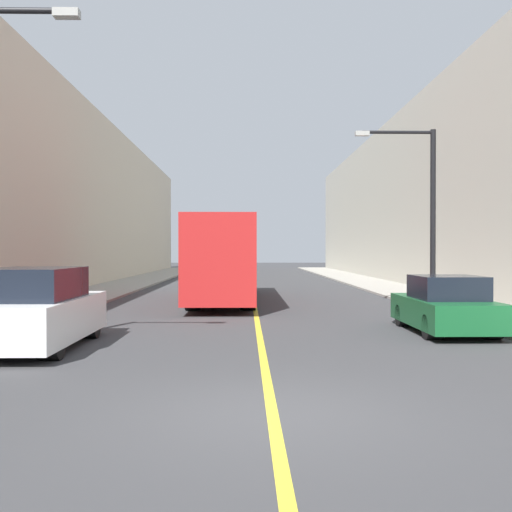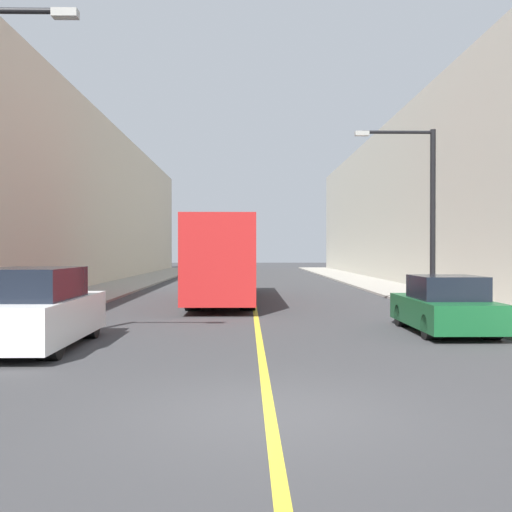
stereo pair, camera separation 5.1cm
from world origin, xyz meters
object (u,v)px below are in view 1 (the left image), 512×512
(parked_suv_left, at_px, (36,311))
(street_lamp_right, at_px, (424,204))
(car_right_near, at_px, (445,307))
(bus, at_px, (224,258))

(parked_suv_left, relative_size, street_lamp_right, 0.74)
(parked_suv_left, bearing_deg, street_lamp_right, 36.17)
(car_right_near, bearing_deg, parked_suv_left, -166.46)
(bus, relative_size, street_lamp_right, 1.91)
(parked_suv_left, height_order, car_right_near, parked_suv_left)
(car_right_near, bearing_deg, street_lamp_right, 78.57)
(parked_suv_left, xyz_separation_m, street_lamp_right, (11.14, 8.15, 3.05))
(bus, height_order, street_lamp_right, street_lamp_right)
(parked_suv_left, distance_m, street_lamp_right, 14.13)
(car_right_near, distance_m, street_lamp_right, 6.68)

